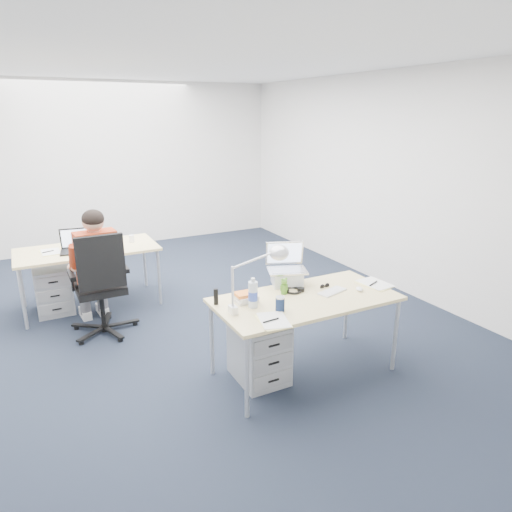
# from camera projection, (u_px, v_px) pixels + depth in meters

# --- Properties ---
(floor) EXTENTS (7.00, 7.00, 0.00)m
(floor) POSITION_uv_depth(u_px,v_px,m) (174.00, 321.00, 5.19)
(floor) COLOR black
(floor) RESTS_ON ground
(room) EXTENTS (6.02, 7.02, 2.80)m
(room) POSITION_uv_depth(u_px,v_px,m) (164.00, 169.00, 4.68)
(room) COLOR silver
(room) RESTS_ON ground
(desk_near) EXTENTS (1.60, 0.80, 0.73)m
(desk_near) POSITION_uv_depth(u_px,v_px,m) (306.00, 303.00, 3.98)
(desk_near) COLOR #D9C17D
(desk_near) RESTS_ON ground
(desk_far) EXTENTS (1.60, 0.80, 0.73)m
(desk_far) POSITION_uv_depth(u_px,v_px,m) (88.00, 252.00, 5.43)
(desk_far) COLOR #D9C17D
(desk_far) RESTS_ON ground
(office_chair) EXTENTS (0.72, 0.72, 1.13)m
(office_chair) POSITION_uv_depth(u_px,v_px,m) (103.00, 305.00, 4.83)
(office_chair) COLOR black
(office_chair) RESTS_ON ground
(seated_person) EXTENTS (0.43, 0.74, 1.33)m
(seated_person) POSITION_uv_depth(u_px,v_px,m) (95.00, 269.00, 4.88)
(seated_person) COLOR #9F3216
(seated_person) RESTS_ON ground
(drawer_pedestal_near) EXTENTS (0.40, 0.50, 0.55)m
(drawer_pedestal_near) POSITION_uv_depth(u_px,v_px,m) (259.00, 350.00, 4.00)
(drawer_pedestal_near) COLOR #A4A7A9
(drawer_pedestal_near) RESTS_ON ground
(drawer_pedestal_far) EXTENTS (0.40, 0.50, 0.55)m
(drawer_pedestal_far) POSITION_uv_depth(u_px,v_px,m) (53.00, 289.00, 5.40)
(drawer_pedestal_far) COLOR #A4A7A9
(drawer_pedestal_far) RESTS_ON ground
(silver_laptop) EXTENTS (0.43, 0.39, 0.38)m
(silver_laptop) POSITION_uv_depth(u_px,v_px,m) (287.00, 265.00, 4.22)
(silver_laptop) COLOR silver
(silver_laptop) RESTS_ON desk_near
(wireless_keyboard) EXTENTS (0.30, 0.19, 0.01)m
(wireless_keyboard) POSITION_uv_depth(u_px,v_px,m) (332.00, 291.00, 4.09)
(wireless_keyboard) COLOR white
(wireless_keyboard) RESTS_ON desk_near
(computer_mouse) EXTENTS (0.09, 0.11, 0.03)m
(computer_mouse) POSITION_uv_depth(u_px,v_px,m) (359.00, 289.00, 4.12)
(computer_mouse) COLOR white
(computer_mouse) RESTS_ON desk_near
(headphones) EXTENTS (0.25, 0.22, 0.03)m
(headphones) POSITION_uv_depth(u_px,v_px,m) (293.00, 290.00, 4.10)
(headphones) COLOR black
(headphones) RESTS_ON desk_near
(can_koozie) EXTENTS (0.08, 0.08, 0.12)m
(can_koozie) POSITION_uv_depth(u_px,v_px,m) (280.00, 304.00, 3.68)
(can_koozie) COLOR #152444
(can_koozie) RESTS_ON desk_near
(water_bottle) EXTENTS (0.11, 0.11, 0.25)m
(water_bottle) POSITION_uv_depth(u_px,v_px,m) (253.00, 293.00, 3.74)
(water_bottle) COLOR silver
(water_bottle) RESTS_ON desk_near
(bear_figurine) EXTENTS (0.10, 0.08, 0.15)m
(bear_figurine) POSITION_uv_depth(u_px,v_px,m) (284.00, 286.00, 4.03)
(bear_figurine) COLOR #32741F
(bear_figurine) RESTS_ON desk_near
(book_stack) EXTENTS (0.19, 0.15, 0.08)m
(book_stack) POSITION_uv_depth(u_px,v_px,m) (246.00, 297.00, 3.87)
(book_stack) COLOR silver
(book_stack) RESTS_ON desk_near
(cordless_phone) EXTENTS (0.04, 0.03, 0.14)m
(cordless_phone) POSITION_uv_depth(u_px,v_px,m) (216.00, 297.00, 3.81)
(cordless_phone) COLOR black
(cordless_phone) RESTS_ON desk_near
(papers_left) EXTENTS (0.27, 0.34, 0.01)m
(papers_left) POSITION_uv_depth(u_px,v_px,m) (273.00, 321.00, 3.51)
(papers_left) COLOR #F8EE8F
(papers_left) RESTS_ON desk_near
(papers_right) EXTENTS (0.25, 0.33, 0.01)m
(papers_right) POSITION_uv_depth(u_px,v_px,m) (375.00, 284.00, 4.27)
(papers_right) COLOR #F8EE8F
(papers_right) RESTS_ON desk_near
(sunglasses) EXTENTS (0.11, 0.06, 0.02)m
(sunglasses) POSITION_uv_depth(u_px,v_px,m) (325.00, 286.00, 4.20)
(sunglasses) COLOR black
(sunglasses) RESTS_ON desk_near
(desk_lamp) EXTENTS (0.50, 0.33, 0.54)m
(desk_lamp) POSITION_uv_depth(u_px,v_px,m) (251.00, 279.00, 3.64)
(desk_lamp) COLOR silver
(desk_lamp) RESTS_ON desk_near
(dark_laptop) EXTENTS (0.43, 0.42, 0.28)m
(dark_laptop) POSITION_uv_depth(u_px,v_px,m) (77.00, 240.00, 5.24)
(dark_laptop) COLOR black
(dark_laptop) RESTS_ON desk_far
(far_cup) EXTENTS (0.08, 0.08, 0.09)m
(far_cup) POSITION_uv_depth(u_px,v_px,m) (132.00, 239.00, 5.67)
(far_cup) COLOR white
(far_cup) RESTS_ON desk_far
(far_papers) EXTENTS (0.22, 0.30, 0.01)m
(far_papers) POSITION_uv_depth(u_px,v_px,m) (50.00, 252.00, 5.25)
(far_papers) COLOR white
(far_papers) RESTS_ON desk_far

